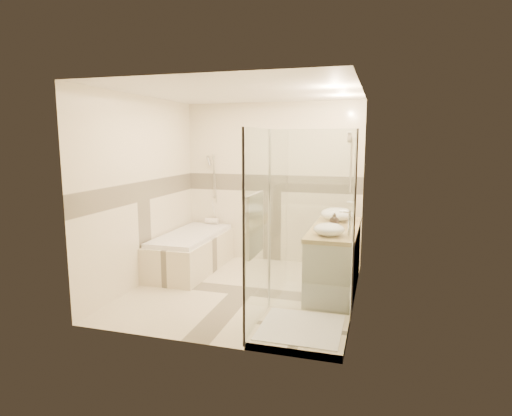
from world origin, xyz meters
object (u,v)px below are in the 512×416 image
(vessel_sink_far, at_px, (329,229))
(vanity, at_px, (334,259))
(bathtub, at_px, (191,250))
(vessel_sink_near, at_px, (337,214))
(amenity_bottle_a, at_px, (333,221))
(shower_enclosure, at_px, (292,283))
(amenity_bottle_b, at_px, (334,219))

(vessel_sink_far, bearing_deg, vanity, 87.78)
(bathtub, distance_m, vessel_sink_far, 2.38)
(vessel_sink_near, bearing_deg, amenity_bottle_a, -90.00)
(bathtub, relative_size, amenity_bottle_a, 9.79)
(shower_enclosure, bearing_deg, bathtub, 138.90)
(bathtub, bearing_deg, shower_enclosure, -41.10)
(shower_enclosure, bearing_deg, vanity, 77.03)
(vessel_sink_near, height_order, amenity_bottle_b, vessel_sink_near)
(amenity_bottle_b, bearing_deg, shower_enclosure, -101.64)
(bathtub, height_order, amenity_bottle_a, amenity_bottle_a)
(vessel_sink_near, bearing_deg, amenity_bottle_b, -90.00)
(vanity, xyz_separation_m, amenity_bottle_a, (-0.02, -0.11, 0.51))
(shower_enclosure, distance_m, vessel_sink_near, 1.76)
(vessel_sink_near, distance_m, amenity_bottle_b, 0.36)
(vessel_sink_near, xyz_separation_m, amenity_bottle_a, (0.00, -0.53, -0.00))
(vanity, distance_m, vessel_sink_far, 0.72)
(vanity, bearing_deg, amenity_bottle_b, 110.38)
(vessel_sink_near, xyz_separation_m, vessel_sink_far, (0.00, -0.93, -0.02))
(bathtub, height_order, vessel_sink_far, vessel_sink_far)
(amenity_bottle_b, bearing_deg, vessel_sink_near, 90.00)
(bathtub, relative_size, vessel_sink_near, 3.80)
(bathtub, bearing_deg, vessel_sink_near, 1.80)
(vanity, height_order, shower_enclosure, shower_enclosure)
(bathtub, xyz_separation_m, shower_enclosure, (1.86, -1.62, 0.20))
(vanity, height_order, vessel_sink_near, vessel_sink_near)
(vanity, distance_m, amenity_bottle_b, 0.51)
(shower_enclosure, height_order, vessel_sink_near, shower_enclosure)
(bathtub, bearing_deg, vanity, -9.25)
(shower_enclosure, bearing_deg, vessel_sink_far, 70.12)
(shower_enclosure, height_order, vessel_sink_far, shower_enclosure)
(vessel_sink_near, relative_size, amenity_bottle_a, 2.58)
(bathtub, xyz_separation_m, vessel_sink_far, (2.13, -0.87, 0.61))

